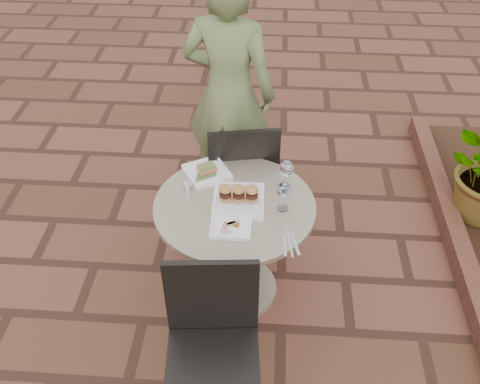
# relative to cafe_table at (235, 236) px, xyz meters

# --- Properties ---
(ground) EXTENTS (60.00, 60.00, 0.00)m
(ground) POSITION_rel_cafe_table_xyz_m (-0.12, 0.14, -0.48)
(ground) COLOR brown
(ground) RESTS_ON ground
(cafe_table) EXTENTS (0.90, 0.90, 0.73)m
(cafe_table) POSITION_rel_cafe_table_xyz_m (0.00, 0.00, 0.00)
(cafe_table) COLOR gray
(cafe_table) RESTS_ON ground
(chair_far) EXTENTS (0.51, 0.51, 0.93)m
(chair_far) POSITION_rel_cafe_table_xyz_m (0.01, 0.53, 0.07)
(chair_far) COLOR black
(chair_far) RESTS_ON ground
(chair_near) EXTENTS (0.48, 0.48, 0.93)m
(chair_near) POSITION_rel_cafe_table_xyz_m (-0.05, -0.72, 0.07)
(chair_near) COLOR black
(chair_near) RESTS_ON ground
(diner) EXTENTS (0.72, 0.55, 1.76)m
(diner) POSITION_rel_cafe_table_xyz_m (-0.11, 0.94, 0.39)
(diner) COLOR #5C6A3A
(diner) RESTS_ON ground
(plate_salmon) EXTENTS (0.32, 0.32, 0.06)m
(plate_salmon) POSITION_rel_cafe_table_xyz_m (-0.18, 0.26, 0.26)
(plate_salmon) COLOR white
(plate_salmon) RESTS_ON cafe_table
(plate_sliders) EXTENTS (0.29, 0.29, 0.18)m
(plate_sliders) POSITION_rel_cafe_table_xyz_m (0.02, 0.01, 0.29)
(plate_sliders) COLOR white
(plate_sliders) RESTS_ON cafe_table
(plate_tuna) EXTENTS (0.22, 0.22, 0.03)m
(plate_tuna) POSITION_rel_cafe_table_xyz_m (-0.00, -0.18, 0.26)
(plate_tuna) COLOR white
(plate_tuna) RESTS_ON cafe_table
(wine_glass_right) EXTENTS (0.08, 0.08, 0.18)m
(wine_glass_right) POSITION_rel_cafe_table_xyz_m (0.27, -0.02, 0.37)
(wine_glass_right) COLOR white
(wine_glass_right) RESTS_ON cafe_table
(wine_glass_mid) EXTENTS (0.08, 0.08, 0.18)m
(wine_glass_mid) POSITION_rel_cafe_table_xyz_m (0.28, 0.16, 0.38)
(wine_glass_mid) COLOR white
(wine_glass_mid) RESTS_ON cafe_table
(wine_glass_far) EXTENTS (0.08, 0.08, 0.18)m
(wine_glass_far) POSITION_rel_cafe_table_xyz_m (0.28, 0.18, 0.37)
(wine_glass_far) COLOR white
(wine_glass_far) RESTS_ON cafe_table
(steel_ramekin) EXTENTS (0.08, 0.08, 0.04)m
(steel_ramekin) POSITION_rel_cafe_table_xyz_m (-0.28, 0.11, 0.27)
(steel_ramekin) COLOR silver
(steel_ramekin) RESTS_ON cafe_table
(cutlery_set) EXTENTS (0.13, 0.22, 0.00)m
(cutlery_set) POSITION_rel_cafe_table_xyz_m (0.30, -0.28, 0.25)
(cutlery_set) COLOR silver
(cutlery_set) RESTS_ON cafe_table
(planter_curb) EXTENTS (0.12, 3.00, 0.15)m
(planter_curb) POSITION_rel_cafe_table_xyz_m (1.48, 0.44, -0.41)
(planter_curb) COLOR brown
(planter_curb) RESTS_ON ground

